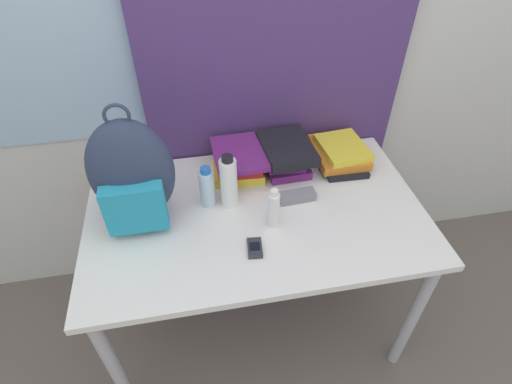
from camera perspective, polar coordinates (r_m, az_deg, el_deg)
name	(u,v)px	position (r m, az deg, el deg)	size (l,w,h in m)	color
wall_back	(233,46)	(1.73, -3.31, 20.16)	(6.00, 0.06, 2.50)	beige
curtain_blue	(277,48)	(1.71, 3.01, 19.87)	(1.13, 0.04, 2.50)	#4C336B
desk	(256,226)	(1.65, 0.00, -4.89)	(1.33, 0.80, 0.78)	silver
backpack	(132,175)	(1.49, -17.30, 2.30)	(0.30, 0.22, 0.49)	#2D3851
book_stack_left	(239,161)	(1.73, -2.49, 4.43)	(0.23, 0.28, 0.12)	yellow
book_stack_center	(286,154)	(1.76, 4.25, 5.37)	(0.23, 0.29, 0.13)	#6B2370
book_stack_right	(340,153)	(1.84, 11.91, 5.50)	(0.22, 0.29, 0.09)	black
water_bottle	(207,188)	(1.57, -6.99, 0.63)	(0.06, 0.06, 0.18)	silver
sports_bottle	(229,182)	(1.54, -3.92, 1.41)	(0.07, 0.07, 0.24)	white
sunscreen_bottle	(274,209)	(1.48, 2.53, -2.45)	(0.04, 0.04, 0.17)	white
cell_phone	(255,248)	(1.44, -0.18, -8.00)	(0.06, 0.09, 0.02)	#2D2D33
sunglasses_case	(297,196)	(1.63, 5.88, -0.60)	(0.15, 0.06, 0.04)	gray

